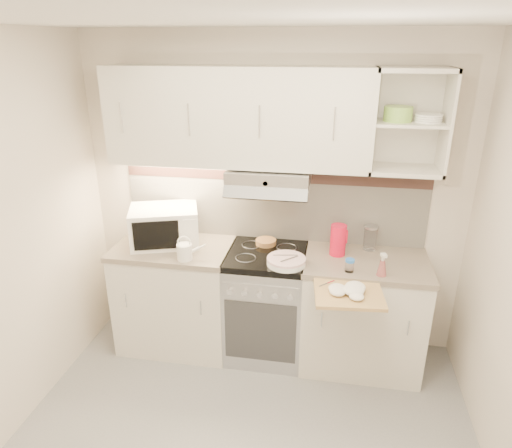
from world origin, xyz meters
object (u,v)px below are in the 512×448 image
(plate_stack, at_px, (286,261))
(cutting_board, at_px, (348,293))
(spray_bottle, at_px, (382,266))
(watering_can, at_px, (185,251))
(microwave, at_px, (164,226))
(glass_jar, at_px, (370,238))
(electric_range, at_px, (266,303))
(pink_pitcher, at_px, (338,240))

(plate_stack, xyz_separation_m, cutting_board, (0.44, -0.29, -0.05))
(spray_bottle, distance_m, cutting_board, 0.34)
(spray_bottle, bearing_deg, watering_can, 165.31)
(microwave, distance_m, glass_jar, 1.62)
(electric_range, xyz_separation_m, cutting_board, (0.61, -0.46, 0.42))
(spray_bottle, bearing_deg, electric_range, 150.72)
(watering_can, bearing_deg, plate_stack, -12.90)
(microwave, height_order, plate_stack, microwave)
(cutting_board, bearing_deg, glass_jar, 70.58)
(plate_stack, height_order, pink_pitcher, pink_pitcher)
(microwave, xyz_separation_m, cutting_board, (1.44, -0.50, -0.18))
(plate_stack, distance_m, pink_pitcher, 0.44)
(electric_range, distance_m, pink_pitcher, 0.78)
(watering_can, xyz_separation_m, cutting_board, (1.19, -0.24, -0.10))
(microwave, relative_size, watering_can, 2.83)
(pink_pitcher, bearing_deg, watering_can, -175.38)
(electric_range, bearing_deg, plate_stack, -45.17)
(plate_stack, distance_m, cutting_board, 0.53)
(plate_stack, xyz_separation_m, glass_jar, (0.61, 0.37, 0.07))
(glass_jar, xyz_separation_m, cutting_board, (-0.16, -0.66, -0.13))
(pink_pitcher, height_order, spray_bottle, pink_pitcher)
(pink_pitcher, bearing_deg, plate_stack, -156.64)
(glass_jar, xyz_separation_m, spray_bottle, (0.06, -0.42, -0.03))
(pink_pitcher, xyz_separation_m, spray_bottle, (0.30, -0.28, -0.05))
(microwave, relative_size, cutting_board, 1.40)
(watering_can, distance_m, spray_bottle, 1.41)
(spray_bottle, bearing_deg, cutting_board, -147.92)
(glass_jar, bearing_deg, spray_bottle, -81.83)
(pink_pitcher, bearing_deg, electric_range, 177.26)
(microwave, bearing_deg, pink_pitcher, -18.27)
(electric_range, distance_m, plate_stack, 0.53)
(plate_stack, bearing_deg, watering_can, -176.49)
(glass_jar, relative_size, spray_bottle, 1.08)
(watering_can, relative_size, pink_pitcher, 0.92)
(microwave, height_order, spray_bottle, microwave)
(watering_can, relative_size, glass_jar, 1.11)
(pink_pitcher, xyz_separation_m, glass_jar, (0.24, 0.14, -0.02))
(electric_range, xyz_separation_m, glass_jar, (0.78, 0.20, 0.55))
(watering_can, xyz_separation_m, plate_stack, (0.74, 0.05, -0.04))
(plate_stack, relative_size, spray_bottle, 1.56)
(watering_can, bearing_deg, cutting_board, -27.87)
(electric_range, xyz_separation_m, watering_can, (-0.57, -0.22, 0.52))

